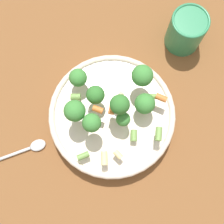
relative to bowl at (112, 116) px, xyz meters
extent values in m
plane|color=brown|center=(0.00, 0.00, -0.03)|extent=(3.00, 3.00, 0.00)
cylinder|color=beige|center=(0.00, 0.00, -0.01)|extent=(0.28, 0.28, 0.04)
torus|color=beige|center=(0.00, 0.00, 0.02)|extent=(0.28, 0.28, 0.01)
cylinder|color=#8CB766|center=(-0.06, -0.04, 0.03)|extent=(0.02, 0.02, 0.02)
sphere|color=#3D8438|center=(-0.06, -0.04, 0.06)|extent=(0.04, 0.04, 0.04)
cylinder|color=#8CB766|center=(0.02, 0.05, 0.07)|extent=(0.01, 0.01, 0.02)
sphere|color=#3D8438|center=(0.02, 0.05, 0.09)|extent=(0.04, 0.04, 0.04)
cylinder|color=#8CB766|center=(-0.03, -0.09, 0.06)|extent=(0.02, 0.02, 0.02)
sphere|color=#3D8438|center=(-0.03, -0.09, 0.09)|extent=(0.05, 0.05, 0.05)
cylinder|color=#8CB766|center=(0.06, 0.04, 0.06)|extent=(0.02, 0.02, 0.02)
sphere|color=#3D8438|center=(0.06, 0.04, 0.09)|extent=(0.04, 0.04, 0.04)
cylinder|color=#8CB766|center=(-0.01, -0.01, 0.07)|extent=(0.01, 0.01, 0.02)
sphere|color=#33722D|center=(-0.01, -0.01, 0.10)|extent=(0.04, 0.04, 0.04)
cylinder|color=#8CB766|center=(0.10, -0.03, 0.03)|extent=(0.01, 0.01, 0.02)
sphere|color=#3D8438|center=(0.10, -0.03, 0.06)|extent=(0.04, 0.04, 0.04)
cylinder|color=#8CB766|center=(-0.03, 0.01, 0.05)|extent=(0.01, 0.01, 0.01)
sphere|color=#3D8438|center=(-0.03, 0.01, 0.07)|extent=(0.03, 0.03, 0.03)
cylinder|color=#8CB766|center=(0.04, -0.01, 0.04)|extent=(0.01, 0.01, 0.02)
sphere|color=#33722D|center=(0.04, -0.01, 0.07)|extent=(0.04, 0.04, 0.04)
cylinder|color=beige|center=(-0.05, 0.08, 0.04)|extent=(0.02, 0.02, 0.01)
cylinder|color=#729E4C|center=(0.09, 0.01, 0.04)|extent=(0.03, 0.02, 0.01)
cylinder|color=#729E4C|center=(0.06, 0.05, 0.04)|extent=(0.03, 0.02, 0.01)
cylinder|color=beige|center=(-0.03, 0.10, 0.04)|extent=(0.03, 0.03, 0.01)
cylinder|color=orange|center=(0.03, 0.01, 0.07)|extent=(0.02, 0.02, 0.01)
cylinder|color=#729E4C|center=(-0.06, 0.02, 0.03)|extent=(0.02, 0.03, 0.01)
cylinder|color=#729E4C|center=(-0.11, 0.00, 0.05)|extent=(0.02, 0.03, 0.01)
cylinder|color=#729E4C|center=(0.01, 0.11, 0.04)|extent=(0.03, 0.03, 0.01)
cylinder|color=#729E4C|center=(-0.06, -0.07, 0.05)|extent=(0.03, 0.02, 0.01)
cylinder|color=beige|center=(0.00, -0.03, 0.07)|extent=(0.02, 0.02, 0.01)
cylinder|color=orange|center=(0.00, 0.00, 0.07)|extent=(0.02, 0.02, 0.01)
cylinder|color=beige|center=(-0.03, -0.09, 0.07)|extent=(0.03, 0.02, 0.01)
cylinder|color=orange|center=(-0.08, -0.07, 0.06)|extent=(0.02, 0.01, 0.01)
cylinder|color=#2D7F51|center=(-0.06, -0.26, 0.02)|extent=(0.09, 0.09, 0.10)
torus|color=#2D7F51|center=(-0.06, -0.26, 0.07)|extent=(0.09, 0.09, 0.01)
cylinder|color=silver|center=(0.18, 0.20, -0.02)|extent=(0.10, 0.11, 0.01)
ellipsoid|color=silver|center=(0.12, 0.13, -0.02)|extent=(0.04, 0.04, 0.01)
camera|label=1|loc=(-0.07, 0.13, 0.69)|focal=50.00mm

